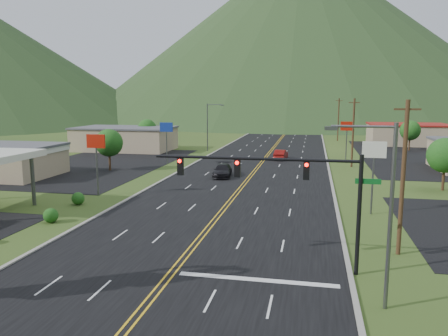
% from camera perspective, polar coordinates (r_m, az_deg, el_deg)
% --- Properties ---
extents(traffic_signal, '(13.10, 0.43, 7.00)m').
position_cam_1_polar(traffic_signal, '(25.48, 8.38, -1.74)').
color(traffic_signal, black).
rests_on(traffic_signal, ground).
extents(streetlight_east, '(3.28, 0.25, 9.00)m').
position_cam_1_polar(streetlight_east, '(21.83, 20.19, -4.46)').
color(streetlight_east, '#59595E').
rests_on(streetlight_east, ground).
extents(streetlight_west, '(3.28, 0.25, 9.00)m').
position_cam_1_polar(streetlight_west, '(83.46, -1.97, 5.79)').
color(streetlight_west, '#59595E').
rests_on(streetlight_west, ground).
extents(building_west_far, '(18.40, 11.40, 4.50)m').
position_cam_1_polar(building_west_far, '(87.09, -12.79, 3.78)').
color(building_west_far, tan).
rests_on(building_west_far, ground).
extents(building_east_far, '(16.40, 12.40, 4.50)m').
position_cam_1_polar(building_east_far, '(103.30, 22.86, 4.10)').
color(building_east_far, tan).
rests_on(building_east_far, ground).
extents(pole_sign_west_a, '(2.00, 0.18, 6.40)m').
position_cam_1_polar(pole_sign_west_a, '(46.71, -16.36, 2.59)').
color(pole_sign_west_a, '#59595E').
rests_on(pole_sign_west_a, ground).
extents(pole_sign_west_b, '(2.00, 0.18, 6.40)m').
position_cam_1_polar(pole_sign_west_b, '(66.86, -7.53, 4.76)').
color(pole_sign_west_b, '#59595E').
rests_on(pole_sign_west_b, ground).
extents(pole_sign_east_a, '(2.00, 0.18, 6.40)m').
position_cam_1_polar(pole_sign_east_a, '(39.67, 18.99, 1.35)').
color(pole_sign_east_a, '#59595E').
rests_on(pole_sign_east_a, ground).
extents(pole_sign_east_b, '(2.00, 0.18, 6.40)m').
position_cam_1_polar(pole_sign_east_b, '(71.37, 15.76, 4.77)').
color(pole_sign_east_b, '#59595E').
rests_on(pole_sign_east_b, ground).
extents(tree_west_a, '(3.84, 3.84, 5.82)m').
position_cam_1_polar(tree_west_a, '(62.83, -14.79, 3.19)').
color(tree_west_a, '#382314').
rests_on(tree_west_a, ground).
extents(tree_west_b, '(3.84, 3.84, 5.82)m').
position_cam_1_polar(tree_west_b, '(89.46, -10.02, 5.05)').
color(tree_west_b, '#382314').
rests_on(tree_west_b, ground).
extents(tree_east_a, '(3.84, 3.84, 5.82)m').
position_cam_1_polar(tree_east_a, '(53.30, 26.93, 1.48)').
color(tree_east_a, '#382314').
rests_on(tree_east_a, ground).
extents(tree_east_b, '(3.84, 3.84, 5.82)m').
position_cam_1_polar(tree_east_b, '(91.05, 23.14, 4.53)').
color(tree_east_b, '#382314').
rests_on(tree_east_b, ground).
extents(utility_pole_a, '(1.60, 0.28, 10.00)m').
position_cam_1_polar(utility_pole_a, '(29.97, 22.34, -1.10)').
color(utility_pole_a, '#382314').
rests_on(utility_pole_a, ground).
extents(utility_pole_b, '(1.60, 0.28, 10.00)m').
position_cam_1_polar(utility_pole_b, '(66.43, 16.50, 4.50)').
color(utility_pole_b, '#382314').
rests_on(utility_pole_b, ground).
extents(utility_pole_c, '(1.60, 0.28, 10.00)m').
position_cam_1_polar(utility_pole_c, '(106.27, 14.71, 6.20)').
color(utility_pole_c, '#382314').
rests_on(utility_pole_c, ground).
extents(utility_pole_d, '(1.60, 0.28, 10.00)m').
position_cam_1_polar(utility_pole_d, '(146.19, 13.90, 6.96)').
color(utility_pole_d, '#382314').
rests_on(utility_pole_d, ground).
extents(mountain_n, '(220.00, 220.00, 85.00)m').
position_cam_1_polar(mountain_n, '(233.39, 9.98, 17.03)').
color(mountain_n, '#273E1C').
rests_on(mountain_n, ground).
extents(car_dark_mid, '(2.75, 5.59, 1.56)m').
position_cam_1_polar(car_dark_mid, '(56.18, -0.20, -0.38)').
color(car_dark_mid, black).
rests_on(car_dark_mid, ground).
extents(car_red_far, '(2.11, 5.03, 1.62)m').
position_cam_1_polar(car_red_far, '(72.55, 7.43, 1.74)').
color(car_red_far, maroon).
rests_on(car_red_far, ground).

